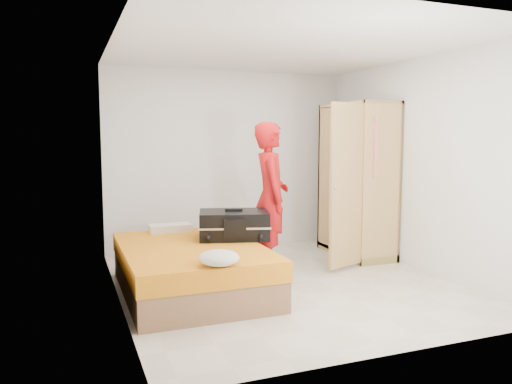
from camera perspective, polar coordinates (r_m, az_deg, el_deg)
name	(u,v)px	position (r m, az deg, el deg)	size (l,w,h in m)	color
room	(285,168)	(5.50, 3.34, 2.75)	(4.00, 4.02, 2.60)	beige
bed	(192,269)	(5.39, -7.37, -8.67)	(1.42, 2.02, 0.50)	brown
wardrobe	(356,184)	(6.96, 11.39, 0.88)	(1.14, 1.38, 2.10)	tan
person	(271,197)	(6.06, 1.68, -0.62)	(0.66, 0.44, 1.82)	red
suitcase	(234,225)	(5.66, -2.55, -3.76)	(0.91, 0.76, 0.34)	black
round_cushion	(219,258)	(4.48, -4.23, -7.52)	(0.36, 0.36, 0.14)	white
pillow	(170,228)	(6.13, -9.76, -4.08)	(0.50, 0.25, 0.09)	white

